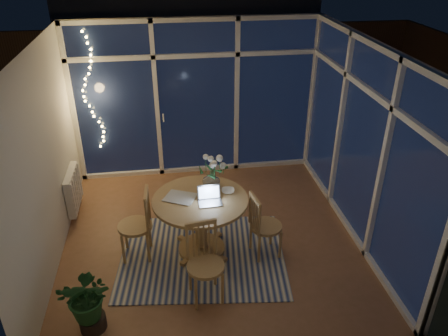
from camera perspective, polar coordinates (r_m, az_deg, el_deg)
The scene contains 24 objects.
floor at distance 6.11m, azimuth -1.51°, elevation -9.03°, with size 4.00×4.00×0.00m, color brown.
ceiling at distance 4.96m, azimuth -1.90°, elevation 15.44°, with size 4.00×4.00×0.00m, color white.
wall_back at distance 7.24m, azimuth -3.57°, elevation 8.99°, with size 4.00×0.04×2.60m, color beige.
wall_front at distance 3.75m, azimuth 2.01°, elevation -11.85°, with size 4.00×0.04×2.60m, color beige.
wall_left at distance 5.58m, azimuth -22.53°, elevation 0.44°, with size 0.04×4.00×2.60m, color beige.
wall_right at distance 5.95m, azimuth 17.84°, elevation 3.07°, with size 0.04×4.00×2.60m, color beige.
window_wall_back at distance 7.21m, azimuth -3.54°, elevation 8.88°, with size 4.00×0.10×2.60m, color white.
window_wall_right at distance 5.94m, azimuth 17.49°, elevation 3.05°, with size 0.10×4.00×2.60m, color white.
radiator at distance 6.75m, azimuth -19.10°, elevation -2.67°, with size 0.10×0.70×0.58m, color silver.
fairy_lights at distance 7.13m, azimuth -17.05°, elevation 9.36°, with size 0.24×0.10×1.85m, color #FBD064, non-canonical shape.
garden_patio at distance 10.56m, azimuth -2.09°, elevation 7.62°, with size 12.00×6.00×0.10m, color black.
garden_fence at distance 10.70m, azimuth -5.22°, elevation 13.22°, with size 11.00×0.08×1.80m, color #3D2516.
garden_shrubs at distance 8.84m, azimuth -9.43°, elevation 6.48°, with size 0.90×0.90×0.90m, color black.
rug at distance 5.81m, azimuth -2.82°, elevation -11.30°, with size 2.11×1.69×0.01m, color beige.
dining_table at distance 5.64m, azimuth -3.02°, elevation -7.53°, with size 1.19×1.19×0.81m, color #A87E4C.
chair_left at distance 5.62m, azimuth -11.58°, elevation -7.23°, with size 0.46×0.46×0.98m, color #A87E4C.
chair_right at distance 5.59m, azimuth 5.53°, elevation -7.40°, with size 0.43×0.43×0.92m, color #A87E4C.
chair_front at distance 4.95m, azimuth -2.42°, elevation -12.49°, with size 0.45×0.45×0.96m, color #A87E4C.
laptop at distance 5.27m, azimuth -1.83°, elevation -3.68°, with size 0.28×0.25×0.21m, color #B5B4B9, non-canonical shape.
flower_vase at distance 5.58m, azimuth -1.68°, elevation -1.65°, with size 0.20×0.20×0.21m, color silver.
bowl at distance 5.52m, azimuth 0.52°, elevation -3.03°, with size 0.15×0.15×0.04m, color white.
newspapers at distance 5.44m, azimuth -5.43°, elevation -3.85°, with size 0.36×0.27×0.01m, color silver.
phone at distance 5.30m, azimuth -2.15°, elevation -4.72°, with size 0.11×0.06×0.01m, color black.
potted_plant at distance 4.89m, azimuth -17.25°, elevation -16.32°, with size 0.54×0.47×0.76m, color #1A4B22.
Camera 1 is at (-0.54, -4.80, 3.74)m, focal length 35.00 mm.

